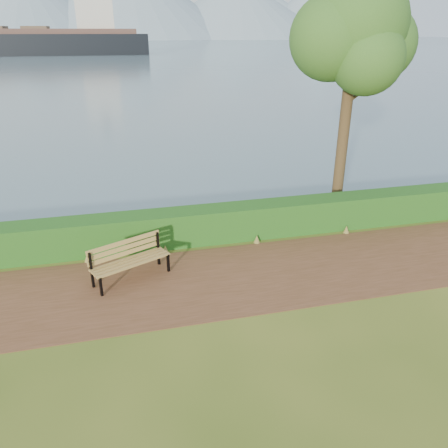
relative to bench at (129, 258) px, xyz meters
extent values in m
plane|color=#415819|center=(2.12, -0.93, -0.57)|extent=(140.00, 140.00, 0.00)
cube|color=#55341D|center=(2.12, -0.63, -0.56)|extent=(40.00, 3.40, 0.01)
cube|color=#164D16|center=(2.12, 1.67, -0.07)|extent=(32.00, 0.85, 1.00)
cube|color=slate|center=(2.12, 259.07, -0.56)|extent=(700.00, 510.00, 0.00)
cone|color=gray|center=(-57.88, 394.07, 23.43)|extent=(160.00, 160.00, 48.00)
cone|color=gray|center=(112.12, 399.07, 24.43)|extent=(170.00, 170.00, 50.00)
cone|color=gray|center=(202.12, 409.07, 28.43)|extent=(150.00, 150.00, 58.00)
cone|color=gray|center=(-7.88, 429.07, 16.93)|extent=(120.00, 120.00, 35.00)
cone|color=gray|center=(152.12, 424.07, 19.43)|extent=(130.00, 130.00, 40.00)
cube|color=black|center=(-0.69, -0.70, -0.32)|extent=(0.08, 0.08, 0.49)
cube|color=black|center=(-0.89, -0.26, -0.10)|extent=(0.08, 0.08, 0.94)
cube|color=black|center=(-0.79, -0.48, -0.11)|extent=(0.29, 0.54, 0.05)
cube|color=black|center=(0.98, 0.07, -0.32)|extent=(0.08, 0.08, 0.49)
cube|color=black|center=(0.78, 0.51, -0.10)|extent=(0.08, 0.08, 0.94)
cube|color=black|center=(0.88, 0.29, -0.11)|extent=(0.29, 0.54, 0.05)
cube|color=#A17C3E|center=(0.13, -0.28, -0.08)|extent=(1.83, 0.91, 0.04)
cube|color=#A17C3E|center=(0.07, -0.16, -0.08)|extent=(1.83, 0.91, 0.04)
cube|color=#A17C3E|center=(0.01, -0.03, -0.08)|extent=(1.83, 0.91, 0.04)
cube|color=#A17C3E|center=(-0.04, 0.10, -0.08)|extent=(1.83, 0.91, 0.04)
cube|color=#A17C3E|center=(-0.07, 0.16, 0.06)|extent=(1.81, 0.86, 0.11)
cube|color=#A17C3E|center=(-0.07, 0.16, 0.21)|extent=(1.81, 0.86, 0.11)
cube|color=#A17C3E|center=(-0.07, 0.16, 0.36)|extent=(1.81, 0.86, 0.11)
cylinder|color=#362616|center=(7.18, 2.94, 2.65)|extent=(0.36, 0.36, 6.44)
sphere|color=#25531B|center=(7.18, 2.94, 5.33)|extent=(3.04, 3.04, 3.04)
sphere|color=#25531B|center=(8.03, 3.01, 4.80)|extent=(2.33, 2.33, 2.33)
sphere|color=#25531B|center=(6.44, 2.94, 4.98)|extent=(2.50, 2.50, 2.50)
sphere|color=#25531B|center=(7.29, 2.27, 4.44)|extent=(2.15, 2.15, 2.15)
sphere|color=#25531B|center=(6.96, 3.55, 5.78)|extent=(1.97, 1.97, 1.97)
cylinder|color=#362616|center=(7.58, 2.94, 3.37)|extent=(0.94, 0.11, 0.70)
cylinder|color=#362616|center=(6.82, 3.03, 3.81)|extent=(0.73, 0.34, 0.64)
cube|color=black|center=(-25.22, 120.39, 0.97)|extent=(71.69, 12.57, 7.15)
cube|color=#4E352F|center=(-25.22, 120.39, 5.16)|extent=(65.95, 11.34, 1.23)
cube|color=#BCB7AF|center=(-2.34, 119.96, 10.67)|extent=(9.35, 8.60, 11.23)
cube|color=brown|center=(-17.45, 120.24, 5.97)|extent=(6.25, 6.85, 0.82)
camera|label=1|loc=(0.01, -9.86, 5.15)|focal=35.00mm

